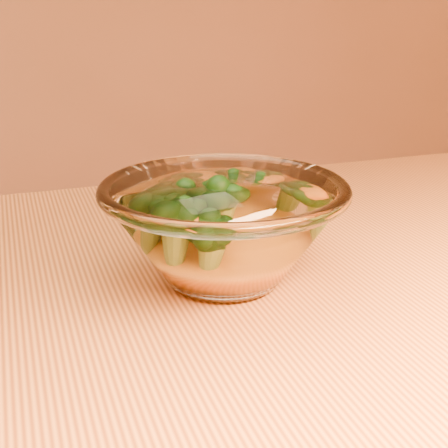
% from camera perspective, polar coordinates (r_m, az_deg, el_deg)
% --- Properties ---
extents(glass_bowl, '(0.20, 0.20, 0.09)m').
position_cam_1_polar(glass_bowl, '(0.51, 0.00, -0.46)').
color(glass_bowl, white).
rests_on(glass_bowl, table).
extents(cheese_sauce, '(0.12, 0.12, 0.03)m').
position_cam_1_polar(cheese_sauce, '(0.52, 0.00, -2.43)').
color(cheese_sauce, orange).
rests_on(cheese_sauce, glass_bowl).
extents(broccoli_heap, '(0.14, 0.13, 0.06)m').
position_cam_1_polar(broccoli_heap, '(0.52, -0.84, 1.22)').
color(broccoli_heap, black).
rests_on(broccoli_heap, cheese_sauce).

